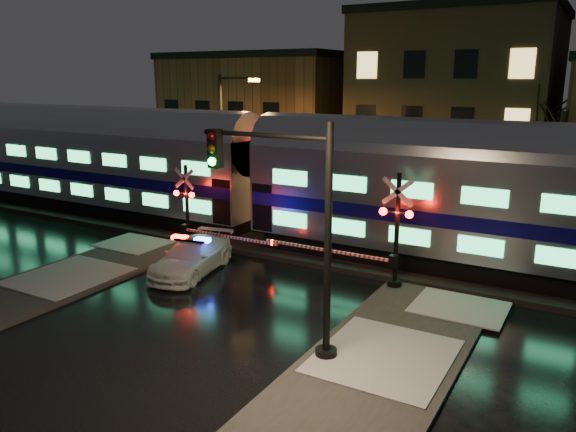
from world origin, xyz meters
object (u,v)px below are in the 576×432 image
at_px(police_car, 192,257).
at_px(streetlight, 225,135).
at_px(crossing_signal_left, 192,217).
at_px(traffic_light, 293,234).
at_px(crossing_signal_right, 386,241).

distance_m(police_car, streetlight, 10.86).
height_order(crossing_signal_left, streetlight, streetlight).
height_order(crossing_signal_left, traffic_light, traffic_light).
relative_size(crossing_signal_right, crossing_signal_left, 1.12).
height_order(police_car, crossing_signal_left, crossing_signal_left).
distance_m(police_car, traffic_light, 8.32).
height_order(police_car, streetlight, streetlight).
bearing_deg(traffic_light, crossing_signal_right, 99.86).
bearing_deg(crossing_signal_left, streetlight, 113.94).
distance_m(crossing_signal_right, streetlight, 14.06).
distance_m(crossing_signal_right, crossing_signal_left, 9.10).
xyz_separation_m(police_car, crossing_signal_left, (-1.78, 2.28, 0.93)).
xyz_separation_m(police_car, streetlight, (-4.75, 8.98, 3.83)).
bearing_deg(traffic_light, streetlight, 146.57).
height_order(crossing_signal_right, streetlight, streetlight).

